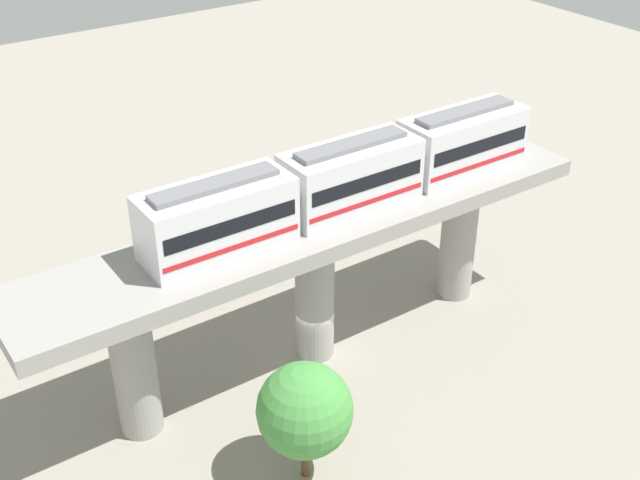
{
  "coord_description": "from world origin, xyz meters",
  "views": [
    {
      "loc": [
        26.9,
        -18.21,
        26.07
      ],
      "look_at": [
        -2.5,
        2.03,
        4.68
      ],
      "focal_mm": 45.81,
      "sensor_mm": 36.0,
      "label": 1
    }
  ],
  "objects": [
    {
      "name": "train",
      "position": [
        0.0,
        2.03,
        9.33
      ],
      "size": [
        2.64,
        20.5,
        3.24
      ],
      "color": "silver",
      "rests_on": "viaduct"
    },
    {
      "name": "tree_near_viaduct",
      "position": [
        6.51,
        -4.91,
        3.58
      ],
      "size": [
        3.92,
        3.92,
        5.56
      ],
      "color": "brown",
      "rests_on": "ground"
    },
    {
      "name": "viaduct",
      "position": [
        0.0,
        0.0,
        5.89
      ],
      "size": [
        5.2,
        28.85,
        7.79
      ],
      "color": "#999691",
      "rests_on": "ground"
    },
    {
      "name": "ground_plane",
      "position": [
        0.0,
        0.0,
        0.0
      ],
      "size": [
        120.0,
        120.0,
        0.0
      ],
      "primitive_type": "plane",
      "color": "gray"
    },
    {
      "name": "parked_car_silver",
      "position": [
        -10.03,
        3.58,
        0.74
      ],
      "size": [
        2.17,
        4.35,
        1.76
      ],
      "rotation": [
        0.0,
        0.0,
        0.09
      ],
      "color": "#B2B5BA",
      "rests_on": "ground"
    },
    {
      "name": "parked_car_orange",
      "position": [
        -9.95,
        -4.02,
        0.74
      ],
      "size": [
        2.61,
        4.48,
        1.76
      ],
      "rotation": [
        0.0,
        0.0,
        -0.2
      ],
      "color": "orange",
      "rests_on": "ground"
    }
  ]
}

